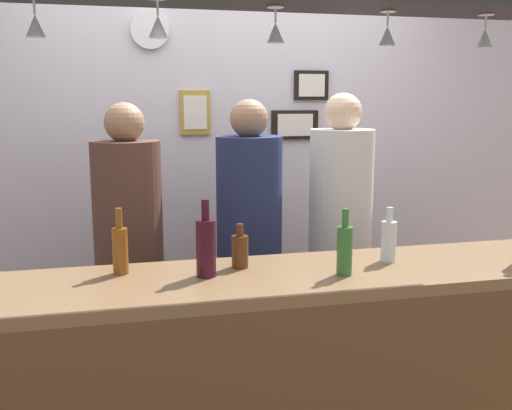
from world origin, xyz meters
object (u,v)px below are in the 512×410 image
object	(u,v)px
picture_frame_upper_small	(311,85)
bottle_beer_green_import	(345,249)
bottle_soda_clear	(389,240)
picture_frame_lower_pair	(295,125)
person_right_white_patterned_shirt	(340,219)
person_middle_navy_shirt	(249,228)
bottle_wine_dark_red	(206,246)
bottle_beer_amber_tall	(120,249)
person_left_brown_shirt	(129,236)
wall_clock	(150,29)
bottle_beer_brown_stubby	(240,250)
picture_frame_crest	(195,113)

from	to	relation	value
picture_frame_upper_small	bottle_beer_green_import	bearing A→B (deg)	-103.69
bottle_beer_green_import	bottle_soda_clear	xyz separation A→B (m)	(0.25, 0.14, -0.01)
picture_frame_upper_small	picture_frame_lower_pair	bearing A→B (deg)	180.00
person_right_white_patterned_shirt	bottle_beer_green_import	xyz separation A→B (m)	(-0.33, -0.87, 0.07)
person_middle_navy_shirt	bottle_beer_green_import	xyz separation A→B (m)	(0.18, -0.87, 0.09)
picture_frame_lower_pair	person_middle_navy_shirt	bearing A→B (deg)	-124.99
person_right_white_patterned_shirt	bottle_wine_dark_red	bearing A→B (deg)	-138.20
person_middle_navy_shirt	bottle_beer_amber_tall	xyz separation A→B (m)	(-0.66, -0.65, 0.09)
person_left_brown_shirt	person_middle_navy_shirt	bearing A→B (deg)	0.00
bottle_beer_amber_tall	bottle_soda_clear	size ratio (longest dim) A/B	1.13
person_left_brown_shirt	bottle_wine_dark_red	xyz separation A→B (m)	(0.27, -0.76, 0.12)
picture_frame_lower_pair	bottle_beer_green_import	bearing A→B (deg)	-99.86
wall_clock	person_left_brown_shirt	bearing A→B (deg)	-105.82
bottle_soda_clear	person_left_brown_shirt	bearing A→B (deg)	144.98
picture_frame_upper_small	wall_clock	distance (m)	1.03
bottle_beer_brown_stubby	person_middle_navy_shirt	bearing A→B (deg)	73.99
person_right_white_patterned_shirt	bottle_soda_clear	size ratio (longest dim) A/B	7.35
bottle_beer_green_import	bottle_beer_brown_stubby	bearing A→B (deg)	152.20
person_middle_navy_shirt	bottle_soda_clear	world-z (taller)	person_middle_navy_shirt
picture_frame_upper_small	wall_clock	xyz separation A→B (m)	(-0.98, -0.01, 0.31)
picture_frame_crest	wall_clock	world-z (taller)	wall_clock
bottle_wine_dark_red	bottle_beer_amber_tall	bearing A→B (deg)	160.71
bottle_beer_green_import	wall_clock	bearing A→B (deg)	112.62
person_middle_navy_shirt	bottle_beer_amber_tall	world-z (taller)	person_middle_navy_shirt
bottle_beer_green_import	bottle_beer_amber_tall	size ratio (longest dim) A/B	1.00
person_left_brown_shirt	wall_clock	size ratio (longest dim) A/B	7.47
picture_frame_upper_small	bottle_beer_amber_tall	bearing A→B (deg)	-133.41
picture_frame_lower_pair	wall_clock	distance (m)	1.04
bottle_beer_brown_stubby	bottle_beer_green_import	bearing A→B (deg)	-27.80
person_left_brown_shirt	bottle_beer_green_import	bearing A→B (deg)	-47.53
picture_frame_upper_small	picture_frame_lower_pair	world-z (taller)	picture_frame_upper_small
bottle_beer_green_import	picture_frame_upper_small	distance (m)	1.66
bottle_wine_dark_red	bottle_soda_clear	xyz separation A→B (m)	(0.77, 0.03, -0.03)
picture_frame_upper_small	person_left_brown_shirt	bearing A→B (deg)	-151.66
person_right_white_patterned_shirt	bottle_soda_clear	bearing A→B (deg)	-96.00
person_left_brown_shirt	picture_frame_upper_small	world-z (taller)	picture_frame_upper_small
person_middle_navy_shirt	person_right_white_patterned_shirt	world-z (taller)	person_right_white_patterned_shirt
bottle_beer_brown_stubby	picture_frame_lower_pair	bearing A→B (deg)	64.09
person_left_brown_shirt	bottle_beer_amber_tall	distance (m)	0.66
bottle_soda_clear	picture_frame_crest	bearing A→B (deg)	114.46
person_left_brown_shirt	bottle_beer_amber_tall	size ratio (longest dim) A/B	6.32
picture_frame_upper_small	picture_frame_lower_pair	xyz separation A→B (m)	(-0.10, 0.00, -0.24)
person_middle_navy_shirt	bottle_beer_green_import	size ratio (longest dim) A/B	6.38
bottle_wine_dark_red	wall_clock	bearing A→B (deg)	94.03
bottle_soda_clear	person_middle_navy_shirt	bearing A→B (deg)	120.35
bottle_beer_green_import	picture_frame_lower_pair	distance (m)	1.56
person_left_brown_shirt	picture_frame_lower_pair	xyz separation A→B (m)	(1.05, 0.62, 0.51)
person_middle_navy_shirt	person_left_brown_shirt	bearing A→B (deg)	180.00
bottle_wine_dark_red	bottle_soda_clear	size ratio (longest dim) A/B	1.30
bottle_soda_clear	picture_frame_crest	distance (m)	1.57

